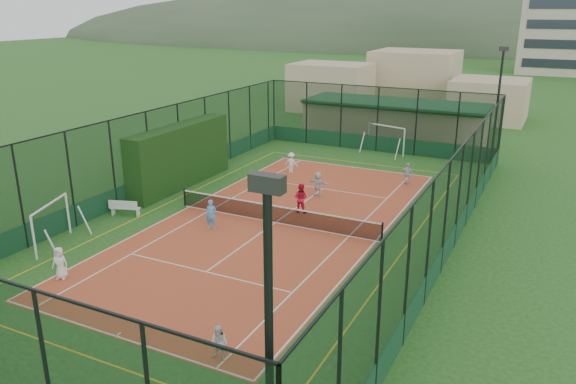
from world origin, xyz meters
The scene contains 19 objects.
ground centered at (0.00, 0.00, 0.00)m, with size 300.00×300.00×0.00m, color #1C501B.
court_slab centered at (0.00, 0.00, 0.01)m, with size 11.17×23.97×0.01m, color #AE5026.
tennis_net centered at (0.00, 0.00, 0.53)m, with size 11.67×0.12×1.06m, color black, non-canonical shape.
perimeter_fence centered at (0.00, 0.00, 2.50)m, with size 18.12×34.12×5.00m, color black, non-canonical shape.
floodlight_ne centered at (8.60, 16.60, 4.12)m, with size 0.60×0.26×8.25m, color black, non-canonical shape.
clubhouse centered at (0.00, 22.00, 1.57)m, with size 15.20×7.20×3.15m, color tan, non-canonical shape.
distant_hills centered at (0.00, 150.00, 0.00)m, with size 200.00×60.00×24.00m, color #384C33, non-canonical shape.
hedge_left centered at (-8.30, 3.08, 1.93)m, with size 1.32×8.83×3.86m, color black.
white_bench centered at (-7.80, -2.63, 0.46)m, with size 1.62×0.45×0.91m, color white, non-canonical shape.
futsal_goal_near centered at (-8.05, -7.26, 1.04)m, with size 0.94×3.23×2.08m, color white, non-canonical shape.
futsal_goal_far centered at (0.84, 16.70, 1.07)m, with size 3.31×0.96×2.13m, color white, non-canonical shape.
child_near_left centered at (-5.08, -9.56, 0.71)m, with size 0.68×0.44×1.39m, color white.
child_near_mid centered at (-2.51, -2.20, 0.78)m, with size 0.56×0.37×1.55m, color #4E9BDD.
child_near_right centered at (3.96, -11.41, 0.61)m, with size 0.59×0.46×1.21m, color white.
child_far_left centered at (-3.34, 8.74, 0.71)m, with size 0.90×0.52×1.39m, color white.
child_far_right centered at (4.45, 9.60, 0.72)m, with size 0.83×0.34×1.41m, color silver.
child_far_back centered at (0.27, 5.00, 0.76)m, with size 1.39×0.44×1.50m, color silver.
coach centered at (0.52, 2.02, 0.83)m, with size 0.80×0.62×1.64m, color red.
tennis_balls centered at (1.48, 1.46, 0.04)m, with size 5.52×1.09×0.07m.
Camera 1 is at (12.79, -24.27, 10.87)m, focal length 35.00 mm.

